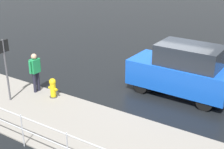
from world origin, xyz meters
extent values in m
plane|color=black|center=(0.00, 0.00, 0.00)|extent=(60.00, 60.00, 0.00)
cube|color=gray|center=(0.00, 4.20, 0.02)|extent=(24.00, 3.20, 0.04)
cube|color=blue|center=(-0.39, 0.11, 0.79)|extent=(3.93, 1.78, 0.99)
cube|color=#1E232B|center=(-0.71, 0.12, 1.67)|extent=(2.37, 1.54, 0.77)
cylinder|color=black|center=(0.91, 0.80, 0.30)|extent=(0.60, 0.23, 0.60)
cylinder|color=black|center=(0.88, -0.63, 0.30)|extent=(0.60, 0.23, 0.60)
cylinder|color=black|center=(-1.67, 0.85, 0.30)|extent=(0.60, 0.23, 0.60)
cylinder|color=black|center=(-1.70, -0.58, 0.30)|extent=(0.60, 0.23, 0.60)
cylinder|color=gold|center=(3.53, 3.03, 0.31)|extent=(0.22, 0.22, 0.62)
sphere|color=gold|center=(3.53, 3.03, 0.67)|extent=(0.26, 0.26, 0.26)
cylinder|color=gold|center=(3.37, 3.03, 0.38)|extent=(0.10, 0.09, 0.09)
cylinder|color=gold|center=(3.69, 3.03, 0.38)|extent=(0.10, 0.09, 0.09)
cylinder|color=#2D2D2D|center=(3.53, 3.03, 0.03)|extent=(0.31, 0.31, 0.06)
cube|color=#1E8C4C|center=(4.42, 3.01, 1.12)|extent=(0.25, 0.37, 0.55)
sphere|color=tan|center=(4.42, 3.01, 1.51)|extent=(0.22, 0.22, 0.22)
cylinder|color=#1E1E2D|center=(4.42, 2.92, 0.42)|extent=(0.13, 0.13, 0.85)
cylinder|color=#1E1E2D|center=(4.42, 3.10, 0.42)|extent=(0.13, 0.13, 0.85)
cylinder|color=#1E8C4C|center=(4.42, 2.77, 1.12)|extent=(0.09, 0.09, 0.50)
cylinder|color=#1E8C4C|center=(4.43, 3.25, 1.12)|extent=(0.09, 0.09, 0.50)
cylinder|color=#B7BABF|center=(2.07, 5.86, 0.53)|extent=(0.04, 0.04, 1.05)
cylinder|color=#B7BABF|center=(-0.44, 5.86, 1.00)|extent=(8.39, 0.04, 0.04)
cylinder|color=#4C4C51|center=(4.72, 4.11, 1.20)|extent=(0.07, 0.07, 2.40)
cube|color=black|center=(4.72, 4.11, 2.15)|extent=(0.04, 0.44, 0.44)
camera|label=1|loc=(-4.22, 10.90, 5.40)|focal=50.00mm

